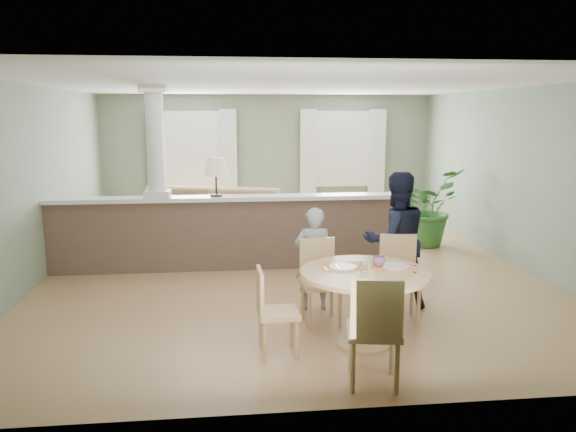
{
  "coord_description": "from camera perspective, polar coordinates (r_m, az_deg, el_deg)",
  "views": [
    {
      "loc": [
        -0.89,
        -8.03,
        2.32
      ],
      "look_at": [
        -0.12,
        -1.0,
        1.02
      ],
      "focal_mm": 35.0,
      "sensor_mm": 36.0,
      "label": 1
    }
  ],
  "objects": [
    {
      "name": "man_person",
      "position": [
        6.79,
        10.88,
        -2.48
      ],
      "size": [
        0.86,
        0.71,
        1.64
      ],
      "primitive_type": "imported",
      "rotation": [
        0.0,
        0.0,
        3.25
      ],
      "color": "black",
      "rests_on": "ground"
    },
    {
      "name": "room_shell",
      "position": [
        8.72,
        -0.56,
        7.1
      ],
      "size": [
        7.02,
        8.02,
        2.71
      ],
      "color": "gray",
      "rests_on": "ground"
    },
    {
      "name": "chair_far_boy",
      "position": [
        6.32,
        3.2,
        -6.17
      ],
      "size": [
        0.45,
        0.45,
        0.93
      ],
      "rotation": [
        0.0,
        0.0,
        0.08
      ],
      "color": "tan",
      "rests_on": "ground"
    },
    {
      "name": "child_person",
      "position": [
        6.65,
        2.62,
        -4.37
      ],
      "size": [
        0.47,
        0.32,
        1.24
      ],
      "primitive_type": "imported",
      "rotation": [
        0.0,
        0.0,
        3.09
      ],
      "color": "gray",
      "rests_on": "ground"
    },
    {
      "name": "chair_far_man",
      "position": [
        6.48,
        11.22,
        -5.79
      ],
      "size": [
        0.48,
        0.48,
        0.96
      ],
      "rotation": [
        0.0,
        0.0,
        -0.11
      ],
      "color": "tan",
      "rests_on": "ground"
    },
    {
      "name": "chair_near",
      "position": [
        4.85,
        8.81,
        -11.09
      ],
      "size": [
        0.52,
        0.52,
        1.0
      ],
      "rotation": [
        0.0,
        0.0,
        2.97
      ],
      "color": "tan",
      "rests_on": "ground"
    },
    {
      "name": "houseplant",
      "position": [
        10.2,
        13.84,
        0.87
      ],
      "size": [
        1.61,
        1.59,
        1.35
      ],
      "primitive_type": "imported",
      "rotation": [
        0.0,
        0.0,
        0.71
      ],
      "color": "#2C6327",
      "rests_on": "ground"
    },
    {
      "name": "pony_wall",
      "position": [
        8.39,
        -6.77,
        -0.71
      ],
      "size": [
        5.32,
        0.38,
        2.7
      ],
      "color": "brown",
      "rests_on": "ground"
    },
    {
      "name": "chair_side",
      "position": [
        5.46,
        -1.7,
        -9.3
      ],
      "size": [
        0.41,
        0.41,
        0.86
      ],
      "rotation": [
        0.0,
        0.0,
        1.62
      ],
      "color": "tan",
      "rests_on": "ground"
    },
    {
      "name": "dining_table",
      "position": [
        5.67,
        7.84,
        -7.09
      ],
      "size": [
        1.29,
        1.29,
        0.88
      ],
      "rotation": [
        0.0,
        0.0,
        0.04
      ],
      "color": "tan",
      "rests_on": "ground"
    },
    {
      "name": "ground",
      "position": [
        8.41,
        0.09,
        -5.57
      ],
      "size": [
        8.0,
        8.0,
        0.0
      ],
      "primitive_type": "plane",
      "color": "tan",
      "rests_on": "ground"
    },
    {
      "name": "sofa",
      "position": [
        10.14,
        -8.67,
        -0.08
      ],
      "size": [
        3.58,
        2.27,
        0.98
      ],
      "primitive_type": "imported",
      "rotation": [
        0.0,
        0.0,
        -0.31
      ],
      "color": "olive",
      "rests_on": "ground"
    }
  ]
}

